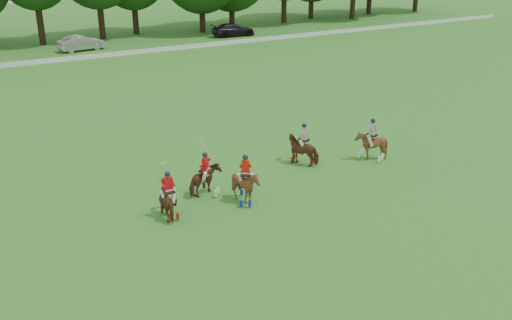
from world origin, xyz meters
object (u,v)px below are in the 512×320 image
polo_red_a (169,201)px  polo_red_c (246,185)px  car_right (233,30)px  polo_red_b (206,180)px  polo_stripe_a (304,149)px  polo_stripe_b (371,145)px  polo_ball (261,204)px  car_mid (81,43)px

polo_red_a → polo_red_c: size_ratio=1.15×
car_right → polo_red_b: size_ratio=1.89×
car_right → polo_red_b: bearing=155.0°
polo_stripe_a → polo_red_c: bearing=-152.0°
polo_red_b → polo_red_c: 2.03m
polo_red_c → polo_stripe_b: bearing=8.8°
polo_red_c → polo_stripe_a: size_ratio=1.03×
car_right → polo_red_a: (-23.20, -39.19, 0.02)m
polo_stripe_b → polo_ball: polo_stripe_b is taller
polo_red_c → polo_stripe_a: (4.92, 2.62, -0.03)m
car_mid → polo_ball: 40.15m
polo_stripe_a → polo_red_b: bearing=-170.5°
polo_stripe_b → car_mid: bearing=99.6°
polo_stripe_a → polo_stripe_b: bearing=-20.5°
car_right → polo_red_a: polo_red_a is taller
polo_ball → polo_red_b: bearing=129.1°
car_right → polo_red_c: size_ratio=2.19×
car_mid → polo_stripe_b: 38.79m
polo_red_c → polo_ball: 1.09m
car_mid → polo_stripe_a: bearing=176.9°
polo_red_c → polo_red_b: bearing=128.7°
polo_red_b → polo_stripe_b: polo_red_b is taller
polo_stripe_a → polo_stripe_b: size_ratio=0.97×
car_mid → polo_red_c: polo_red_c is taller
polo_stripe_b → polo_red_b: bearing=178.4°
polo_ball → polo_red_c: bearing=130.3°
polo_red_b → polo_stripe_a: bearing=9.5°
car_right → polo_stripe_a: (-14.71, -36.94, 0.07)m
polo_red_c → polo_stripe_a: polo_red_c is taller
car_right → polo_stripe_a: polo_stripe_a is taller
car_mid → polo_red_a: 39.58m
polo_stripe_a → polo_stripe_b: 3.75m
polo_red_c → polo_stripe_b: (8.43, 1.30, 0.00)m
polo_ball → car_right: bearing=64.5°
polo_red_a → polo_stripe_b: size_ratio=1.15×
polo_stripe_a → polo_stripe_b: (3.51, -1.31, 0.03)m
polo_red_b → polo_red_c: size_ratio=1.16×
car_mid → car_right: size_ratio=0.92×
polo_red_b → polo_stripe_a: size_ratio=1.19×
car_mid → polo_red_c: size_ratio=2.01×
polo_red_a → polo_stripe_a: polo_red_a is taller
polo_red_b → polo_stripe_b: (9.70, -0.28, 0.09)m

